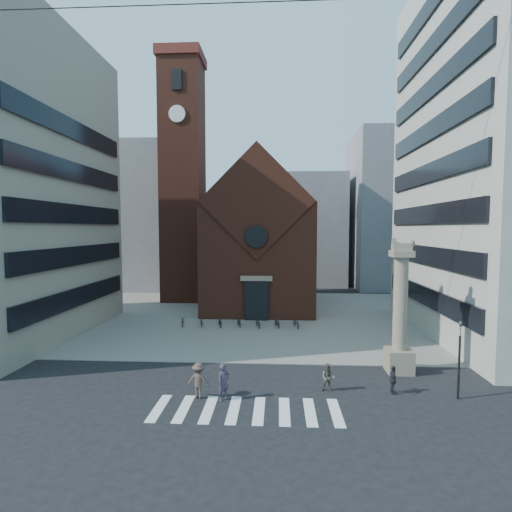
{
  "coord_description": "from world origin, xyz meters",
  "views": [
    {
      "loc": [
        2.14,
        -22.78,
        9.32
      ],
      "look_at": [
        0.44,
        8.0,
        7.17
      ],
      "focal_mm": 28.0,
      "sensor_mm": 36.0,
      "label": 1
    }
  ],
  "objects_px": {
    "pedestrian_0": "(224,382)",
    "pedestrian_1": "(328,378)",
    "pedestrian_2": "(393,380)",
    "scooter_0": "(183,321)",
    "traffic_light": "(459,358)",
    "lion_column": "(400,319)"
  },
  "relations": [
    {
      "from": "pedestrian_1",
      "to": "pedestrian_2",
      "type": "relative_size",
      "value": 1.01
    },
    {
      "from": "traffic_light",
      "to": "pedestrian_1",
      "type": "height_order",
      "value": "traffic_light"
    },
    {
      "from": "lion_column",
      "to": "scooter_0",
      "type": "distance_m",
      "value": 20.35
    },
    {
      "from": "pedestrian_1",
      "to": "scooter_0",
      "type": "bearing_deg",
      "value": 138.77
    },
    {
      "from": "traffic_light",
      "to": "scooter_0",
      "type": "height_order",
      "value": "traffic_light"
    },
    {
      "from": "pedestrian_1",
      "to": "traffic_light",
      "type": "bearing_deg",
      "value": 4.3
    },
    {
      "from": "pedestrian_0",
      "to": "pedestrian_1",
      "type": "distance_m",
      "value": 5.97
    },
    {
      "from": "pedestrian_0",
      "to": "scooter_0",
      "type": "distance_m",
      "value": 16.96
    },
    {
      "from": "traffic_light",
      "to": "pedestrian_1",
      "type": "xyz_separation_m",
      "value": [
        -6.98,
        0.61,
        -1.48
      ]
    },
    {
      "from": "pedestrian_0",
      "to": "pedestrian_1",
      "type": "relative_size",
      "value": 1.22
    },
    {
      "from": "traffic_light",
      "to": "pedestrian_0",
      "type": "distance_m",
      "value": 12.87
    },
    {
      "from": "scooter_0",
      "to": "pedestrian_2",
      "type": "bearing_deg",
      "value": -57.57
    },
    {
      "from": "pedestrian_2",
      "to": "scooter_0",
      "type": "distance_m",
      "value": 21.22
    },
    {
      "from": "pedestrian_0",
      "to": "pedestrian_1",
      "type": "xyz_separation_m",
      "value": [
        5.8,
        1.43,
        -0.18
      ]
    },
    {
      "from": "pedestrian_2",
      "to": "pedestrian_0",
      "type": "bearing_deg",
      "value": 96.55
    },
    {
      "from": "pedestrian_1",
      "to": "scooter_0",
      "type": "height_order",
      "value": "pedestrian_1"
    },
    {
      "from": "pedestrian_0",
      "to": "lion_column",
      "type": "bearing_deg",
      "value": -20.01
    },
    {
      "from": "pedestrian_0",
      "to": "scooter_0",
      "type": "height_order",
      "value": "pedestrian_0"
    },
    {
      "from": "pedestrian_1",
      "to": "scooter_0",
      "type": "distance_m",
      "value": 18.67
    },
    {
      "from": "lion_column",
      "to": "pedestrian_2",
      "type": "xyz_separation_m",
      "value": [
        -1.36,
        -3.48,
        -2.66
      ]
    },
    {
      "from": "scooter_0",
      "to": "traffic_light",
      "type": "bearing_deg",
      "value": -53.04
    },
    {
      "from": "pedestrian_0",
      "to": "pedestrian_1",
      "type": "height_order",
      "value": "pedestrian_0"
    }
  ]
}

